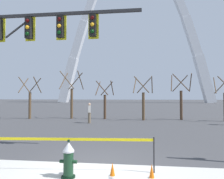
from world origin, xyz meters
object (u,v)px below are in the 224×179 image
pedestrian_walking_left (89,113)px  fire_hydrant (69,160)px  traffic_signal_gantry (19,43)px  monument_arch (134,33)px

pedestrian_walking_left → fire_hydrant: bearing=-79.7°
traffic_signal_gantry → pedestrian_walking_left: traffic_signal_gantry is taller
monument_arch → fire_hydrant: bearing=-90.5°
pedestrian_walking_left → monument_arch: bearing=87.2°
monument_arch → pedestrian_walking_left: bearing=-92.8°
monument_arch → pedestrian_walking_left: monument_arch is taller
fire_hydrant → monument_arch: (0.58, 62.92, 22.41)m
monument_arch → pedestrian_walking_left: size_ratio=33.17×
monument_arch → pedestrian_walking_left: 56.55m
traffic_signal_gantry → monument_arch: size_ratio=0.15×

